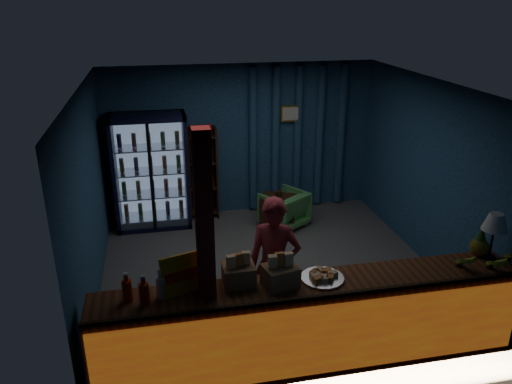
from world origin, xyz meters
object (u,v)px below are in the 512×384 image
(shopkeeper, at_px, (274,267))
(green_chair, at_px, (284,209))
(table_lamp, at_px, (495,224))
(pastry_tray, at_px, (322,277))

(shopkeeper, xyz_separation_m, green_chair, (0.82, 2.66, -0.51))
(shopkeeper, xyz_separation_m, table_lamp, (2.29, -0.52, 0.56))
(shopkeeper, bearing_deg, green_chair, 94.96)
(green_chair, distance_m, table_lamp, 3.66)
(shopkeeper, bearing_deg, pastry_tray, -35.10)
(table_lamp, bearing_deg, green_chair, 114.84)
(shopkeeper, relative_size, pastry_tray, 3.67)
(shopkeeper, relative_size, green_chair, 2.42)
(shopkeeper, distance_m, table_lamp, 2.42)
(shopkeeper, height_order, green_chair, shopkeeper)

